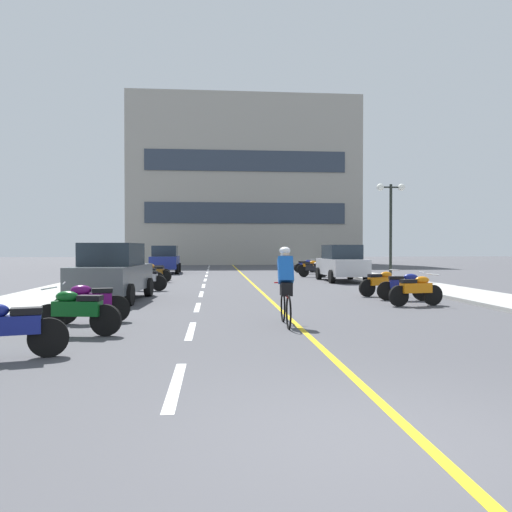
{
  "coord_description": "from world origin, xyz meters",
  "views": [
    {
      "loc": [
        -1.53,
        -4.11,
        1.66
      ],
      "look_at": [
        0.21,
        16.67,
        1.33
      ],
      "focal_mm": 35.14,
      "sensor_mm": 36.0,
      "label": 1
    }
  ],
  "objects_px": {
    "motorcycle_1": "(77,311)",
    "motorcycle_3": "(416,290)",
    "parked_car_mid": "(342,263)",
    "motorcycle_7": "(145,275)",
    "motorcycle_2": "(90,302)",
    "motorcycle_6": "(145,279)",
    "motorcycle_0": "(7,328)",
    "motorcycle_5": "(381,283)",
    "parked_car_far": "(165,259)",
    "motorcycle_12": "(305,265)",
    "motorcycle_11": "(310,267)",
    "motorcycle_8": "(154,273)",
    "motorcycle_4": "(405,286)",
    "motorcycle_10": "(314,269)",
    "parked_car_near": "(113,272)",
    "motorcycle_9": "(154,271)",
    "cyclist_rider": "(286,284)",
    "street_lamp_mid": "(391,209)"
  },
  "relations": [
    {
      "from": "motorcycle_1",
      "to": "motorcycle_3",
      "type": "height_order",
      "value": "same"
    },
    {
      "from": "parked_car_mid",
      "to": "motorcycle_7",
      "type": "distance_m",
      "value": 9.68
    },
    {
      "from": "motorcycle_2",
      "to": "motorcycle_6",
      "type": "xyz_separation_m",
      "value": [
        0.06,
        8.41,
        0.0
      ]
    },
    {
      "from": "motorcycle_0",
      "to": "motorcycle_5",
      "type": "distance_m",
      "value": 12.7
    },
    {
      "from": "parked_car_far",
      "to": "motorcycle_12",
      "type": "distance_m",
      "value": 9.48
    },
    {
      "from": "motorcycle_5",
      "to": "motorcycle_11",
      "type": "bearing_deg",
      "value": 88.54
    },
    {
      "from": "parked_car_mid",
      "to": "motorcycle_6",
      "type": "relative_size",
      "value": 2.5
    },
    {
      "from": "motorcycle_2",
      "to": "motorcycle_5",
      "type": "xyz_separation_m",
      "value": [
        8.49,
        5.51,
        0.0
      ]
    },
    {
      "from": "motorcycle_0",
      "to": "motorcycle_8",
      "type": "height_order",
      "value": "same"
    },
    {
      "from": "motorcycle_5",
      "to": "motorcycle_8",
      "type": "relative_size",
      "value": 1.0
    },
    {
      "from": "motorcycle_2",
      "to": "motorcycle_11",
      "type": "bearing_deg",
      "value": 66.43
    },
    {
      "from": "motorcycle_4",
      "to": "motorcycle_10",
      "type": "distance_m",
      "value": 12.84
    },
    {
      "from": "motorcycle_1",
      "to": "parked_car_near",
      "type": "bearing_deg",
      "value": 95.33
    },
    {
      "from": "motorcycle_3",
      "to": "motorcycle_12",
      "type": "bearing_deg",
      "value": 88.73
    },
    {
      "from": "motorcycle_0",
      "to": "motorcycle_4",
      "type": "xyz_separation_m",
      "value": [
        9.07,
        7.69,
        0.0
      ]
    },
    {
      "from": "motorcycle_2",
      "to": "motorcycle_4",
      "type": "bearing_deg",
      "value": 24.92
    },
    {
      "from": "motorcycle_6",
      "to": "motorcycle_12",
      "type": "distance_m",
      "value": 16.67
    },
    {
      "from": "parked_car_near",
      "to": "motorcycle_12",
      "type": "xyz_separation_m",
      "value": [
        9.42,
        17.74,
        -0.44
      ]
    },
    {
      "from": "parked_car_mid",
      "to": "motorcycle_9",
      "type": "height_order",
      "value": "parked_car_mid"
    },
    {
      "from": "cyclist_rider",
      "to": "motorcycle_9",
      "type": "bearing_deg",
      "value": 106.73
    },
    {
      "from": "motorcycle_4",
      "to": "motorcycle_6",
      "type": "height_order",
      "value": "same"
    },
    {
      "from": "parked_car_far",
      "to": "motorcycle_7",
      "type": "xyz_separation_m",
      "value": [
        0.17,
        -10.95,
        -0.44
      ]
    },
    {
      "from": "street_lamp_mid",
      "to": "motorcycle_7",
      "type": "xyz_separation_m",
      "value": [
        -11.96,
        -2.13,
        -3.18
      ]
    },
    {
      "from": "motorcycle_1",
      "to": "motorcycle_9",
      "type": "distance_m",
      "value": 16.4
    },
    {
      "from": "parked_car_near",
      "to": "motorcycle_5",
      "type": "height_order",
      "value": "parked_car_near"
    },
    {
      "from": "parked_car_near",
      "to": "motorcycle_3",
      "type": "bearing_deg",
      "value": -13.58
    },
    {
      "from": "parked_car_far",
      "to": "cyclist_rider",
      "type": "distance_m",
      "value": 23.24
    },
    {
      "from": "motorcycle_3",
      "to": "motorcycle_9",
      "type": "relative_size",
      "value": 0.99
    },
    {
      "from": "motorcycle_2",
      "to": "motorcycle_12",
      "type": "distance_m",
      "value": 24.22
    },
    {
      "from": "motorcycle_0",
      "to": "motorcycle_5",
      "type": "relative_size",
      "value": 0.99
    },
    {
      "from": "street_lamp_mid",
      "to": "parked_car_far",
      "type": "bearing_deg",
      "value": 144.0
    },
    {
      "from": "street_lamp_mid",
      "to": "motorcycle_2",
      "type": "distance_m",
      "value": 17.96
    },
    {
      "from": "parked_car_near",
      "to": "motorcycle_1",
      "type": "height_order",
      "value": "parked_car_near"
    },
    {
      "from": "parked_car_far",
      "to": "motorcycle_5",
      "type": "xyz_separation_m",
      "value": [
        8.99,
        -16.61,
        -0.44
      ]
    },
    {
      "from": "motorcycle_5",
      "to": "motorcycle_6",
      "type": "bearing_deg",
      "value": 161.05
    },
    {
      "from": "motorcycle_3",
      "to": "parked_car_far",
      "type": "bearing_deg",
      "value": 114.79
    },
    {
      "from": "parked_car_mid",
      "to": "motorcycle_11",
      "type": "distance_m",
      "value": 7.04
    },
    {
      "from": "motorcycle_6",
      "to": "motorcycle_7",
      "type": "height_order",
      "value": "same"
    },
    {
      "from": "motorcycle_5",
      "to": "motorcycle_9",
      "type": "height_order",
      "value": "same"
    },
    {
      "from": "motorcycle_8",
      "to": "parked_car_near",
      "type": "bearing_deg",
      "value": -91.93
    },
    {
      "from": "motorcycle_6",
      "to": "street_lamp_mid",
      "type": "bearing_deg",
      "value": 22.94
    },
    {
      "from": "motorcycle_6",
      "to": "motorcycle_10",
      "type": "height_order",
      "value": "same"
    },
    {
      "from": "motorcycle_1",
      "to": "motorcycle_7",
      "type": "height_order",
      "value": "same"
    },
    {
      "from": "motorcycle_4",
      "to": "motorcycle_9",
      "type": "xyz_separation_m",
      "value": [
        -9.11,
        10.73,
        0.0
      ]
    },
    {
      "from": "motorcycle_11",
      "to": "motorcycle_5",
      "type": "bearing_deg",
      "value": -91.46
    },
    {
      "from": "motorcycle_10",
      "to": "cyclist_rider",
      "type": "distance_m",
      "value": 18.01
    },
    {
      "from": "motorcycle_3",
      "to": "motorcycle_5",
      "type": "xyz_separation_m",
      "value": [
        -0.03,
        2.92,
        0.0
      ]
    },
    {
      "from": "motorcycle_6",
      "to": "motorcycle_7",
      "type": "xyz_separation_m",
      "value": [
        -0.39,
        2.76,
        0.0
      ]
    },
    {
      "from": "parked_car_far",
      "to": "motorcycle_9",
      "type": "distance_m",
      "value": 7.34
    },
    {
      "from": "motorcycle_7",
      "to": "motorcycle_12",
      "type": "bearing_deg",
      "value": 50.64
    }
  ]
}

